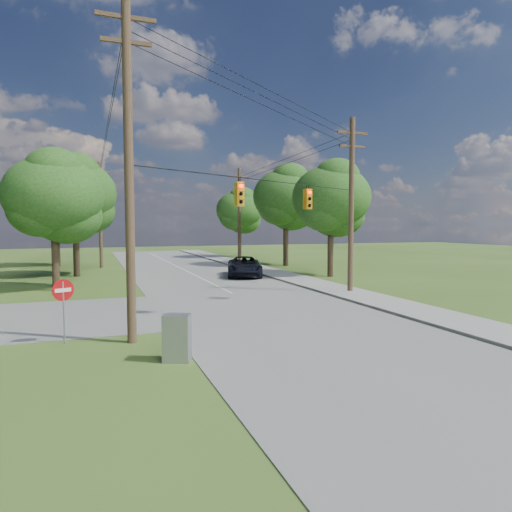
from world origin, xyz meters
name	(u,v)px	position (x,y,z in m)	size (l,w,h in m)	color
ground	(258,334)	(0.00, 0.00, 0.00)	(140.00, 140.00, 0.00)	#3A571D
main_road	(261,308)	(2.00, 5.00, 0.01)	(10.00, 100.00, 0.03)	gray
sidewalk_east	(376,299)	(8.70, 5.00, 0.06)	(2.60, 100.00, 0.12)	gray
pole_sw	(129,164)	(-4.60, 0.40, 6.23)	(2.00, 0.32, 12.00)	brown
pole_ne	(351,202)	(8.90, 8.00, 5.47)	(2.00, 0.32, 10.50)	brown
pole_north_e	(239,215)	(8.90, 30.00, 5.13)	(2.00, 0.32, 10.00)	brown
pole_north_w	(100,214)	(-5.00, 30.00, 5.13)	(2.00, 0.32, 10.00)	brown
power_lines	(216,143)	(1.50, 11.54, 9.15)	(13.93, 29.62, 4.93)	black
traffic_signals	(277,196)	(2.55, 4.43, 5.50)	(4.91, 3.27, 1.05)	orange
tree_w_near	(53,196)	(-8.00, 15.00, 5.92)	(6.00, 6.00, 8.40)	#453622
tree_w_mid	(75,194)	(-7.00, 23.00, 6.58)	(6.40, 6.40, 9.22)	#453622
tree_w_far	(56,203)	(-9.00, 33.00, 6.25)	(6.00, 6.00, 8.73)	#453622
tree_e_near	(331,198)	(12.00, 16.00, 6.25)	(6.20, 6.20, 8.81)	#453622
tree_e_mid	(286,197)	(12.50, 26.00, 6.91)	(6.60, 6.60, 9.64)	#453622
tree_e_far	(239,210)	(11.50, 38.00, 5.92)	(5.80, 5.80, 8.32)	#453622
car_main_north	(244,267)	(5.50, 18.15, 0.81)	(2.60, 5.65, 1.57)	black
control_cabinet	(177,338)	(-3.50, -2.33, 0.72)	(0.80, 0.57, 1.44)	gray
do_not_enter_sign	(63,297)	(-6.83, 1.00, 1.66)	(0.70, 0.34, 2.27)	gray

